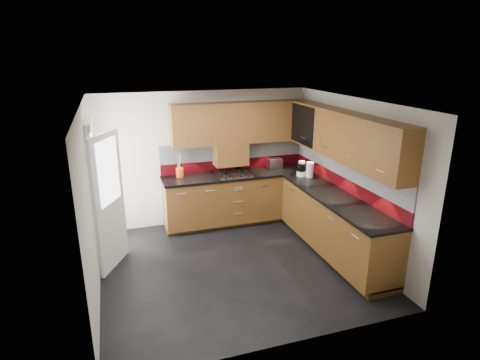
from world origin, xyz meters
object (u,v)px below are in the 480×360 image
object	(u,v)px
utensil_pot	(180,171)
gas_hob	(233,174)
food_processor	(301,169)
toaster	(275,164)

from	to	relation	value
utensil_pot	gas_hob	bearing A→B (deg)	-9.72
gas_hob	food_processor	bearing A→B (deg)	-21.84
gas_hob	utensil_pot	distance (m)	0.95
utensil_pot	toaster	distance (m)	1.79
toaster	food_processor	xyz separation A→B (m)	(0.27, -0.58, 0.03)
gas_hob	food_processor	size ratio (longest dim) A/B	2.20
gas_hob	utensil_pot	size ratio (longest dim) A/B	1.31
utensil_pot	toaster	xyz separation A→B (m)	(1.79, -0.02, -0.00)
food_processor	toaster	bearing A→B (deg)	114.59
gas_hob	toaster	size ratio (longest dim) A/B	2.11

